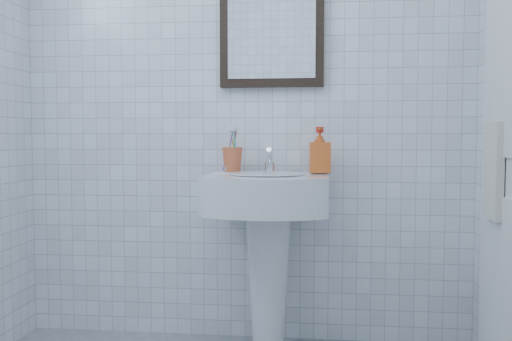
# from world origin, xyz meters

# --- Properties ---
(wall_back) EXTENTS (2.20, 0.02, 2.50)m
(wall_back) POSITION_xyz_m (0.00, 1.20, 1.25)
(wall_back) COLOR silver
(wall_back) RESTS_ON ground
(washbasin) EXTENTS (0.55, 0.40, 0.84)m
(washbasin) POSITION_xyz_m (0.13, 0.99, 0.56)
(washbasin) COLOR white
(washbasin) RESTS_ON ground
(faucet) EXTENTS (0.05, 0.10, 0.12)m
(faucet) POSITION_xyz_m (0.13, 1.09, 0.88)
(faucet) COLOR silver
(faucet) RESTS_ON washbasin
(toothbrush_cup) EXTENTS (0.12, 0.12, 0.12)m
(toothbrush_cup) POSITION_xyz_m (-0.04, 1.09, 0.89)
(toothbrush_cup) COLOR #CB5A32
(toothbrush_cup) RESTS_ON washbasin
(soap_dispenser) EXTENTS (0.10, 0.11, 0.21)m
(soap_dispenser) POSITION_xyz_m (0.37, 1.09, 0.94)
(soap_dispenser) COLOR red
(soap_dispenser) RESTS_ON washbasin
(wall_mirror) EXTENTS (0.50, 0.04, 0.62)m
(wall_mirror) POSITION_xyz_m (0.13, 1.18, 1.55)
(wall_mirror) COLOR black
(wall_mirror) RESTS_ON wall_back
(towel_ring) EXTENTS (0.01, 0.18, 0.18)m
(towel_ring) POSITION_xyz_m (1.06, 0.72, 1.05)
(towel_ring) COLOR silver
(towel_ring) RESTS_ON wall_right
(hand_towel) EXTENTS (0.03, 0.16, 0.38)m
(hand_towel) POSITION_xyz_m (1.04, 0.72, 0.87)
(hand_towel) COLOR silver
(hand_towel) RESTS_ON towel_ring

